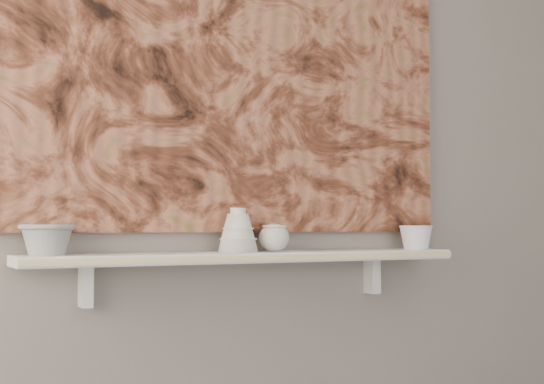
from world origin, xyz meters
TOP-DOWN VIEW (x-y plane):
  - wall_back at (0.00, 1.60)m, footprint 3.60×0.00m
  - shelf at (0.00, 1.51)m, footprint 1.40×0.18m
  - shelf_stripe at (0.00, 1.41)m, footprint 1.40×0.01m
  - bracket_left at (-0.49, 1.57)m, footprint 0.03×0.06m
  - bracket_right at (0.49, 1.57)m, footprint 0.03×0.06m
  - painting at (0.00, 1.59)m, footprint 1.50×0.02m
  - house_motif at (0.45, 1.57)m, footprint 0.09×0.00m
  - bowl_grey at (-0.61, 1.51)m, footprint 0.15×0.15m
  - cup_cream at (0.08, 1.51)m, footprint 0.11×0.11m
  - bell_vessel at (-0.05, 1.51)m, footprint 0.16×0.16m
  - bowl_white at (0.63, 1.51)m, footprint 0.13×0.13m

SIDE VIEW (x-z plane):
  - bracket_left at x=-0.49m, z-range 0.78..0.90m
  - bracket_right at x=0.49m, z-range 0.78..0.90m
  - shelf at x=0.00m, z-range 0.90..0.93m
  - shelf_stripe at x=0.00m, z-range 0.91..0.92m
  - bowl_white at x=0.63m, z-range 0.93..1.01m
  - cup_cream at x=0.08m, z-range 0.93..1.02m
  - bowl_grey at x=-0.61m, z-range 0.93..1.02m
  - bell_vessel at x=-0.05m, z-range 0.93..1.07m
  - house_motif at x=0.45m, z-range 1.19..1.27m
  - wall_back at x=0.00m, z-range -0.45..3.15m
  - painting at x=0.00m, z-range 0.99..2.09m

